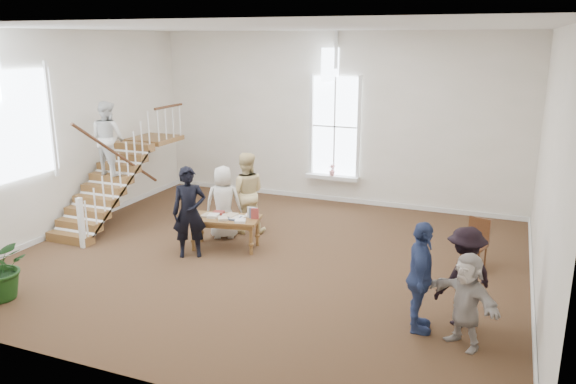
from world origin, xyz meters
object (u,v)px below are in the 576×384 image
at_px(person_yellow, 246,193).
at_px(woman_cluster_c, 466,300).
at_px(library_table, 225,221).
at_px(floor_plant, 0,267).
at_px(woman_cluster_a, 420,277).
at_px(elderly_woman, 224,202).
at_px(side_chair, 476,240).
at_px(police_officer, 189,212).
at_px(woman_cluster_b, 464,277).

distance_m(person_yellow, woman_cluster_c, 6.06).
relative_size(library_table, floor_plant, 1.34).
bearing_deg(woman_cluster_a, elderly_woman, 51.61).
relative_size(woman_cluster_a, side_chair, 1.77).
xyz_separation_m(library_table, woman_cluster_a, (4.34, -1.99, 0.26)).
bearing_deg(elderly_woman, police_officer, 63.94).
bearing_deg(woman_cluster_b, person_yellow, -74.72).
relative_size(woman_cluster_b, woman_cluster_c, 1.12).
height_order(library_table, police_officer, police_officer).
bearing_deg(floor_plant, side_chair, 31.38).
height_order(person_yellow, woman_cluster_c, person_yellow).
distance_m(library_table, police_officer, 0.86).
xyz_separation_m(police_officer, elderly_woman, (0.10, 1.25, -0.12)).
bearing_deg(police_officer, side_chair, -13.66).
distance_m(library_table, person_yellow, 1.15).
bearing_deg(person_yellow, woman_cluster_b, 128.12).
bearing_deg(elderly_woman, woman_cluster_c, 131.14).
bearing_deg(library_table, woman_cluster_a, -35.50).
bearing_deg(police_officer, person_yellow, 47.40).
bearing_deg(library_table, police_officer, -136.06).
height_order(elderly_woman, person_yellow, person_yellow).
distance_m(elderly_woman, woman_cluster_c, 6.07).
bearing_deg(library_table, woman_cluster_b, -28.19).
xyz_separation_m(library_table, elderly_woman, (-0.36, 0.60, 0.21)).
relative_size(elderly_woman, side_chair, 1.67).
relative_size(police_officer, woman_cluster_c, 1.31).
xyz_separation_m(police_officer, floor_plant, (-1.91, -2.91, -0.34)).
relative_size(police_officer, woman_cluster_b, 1.17).
relative_size(person_yellow, side_chair, 1.90).
bearing_deg(woman_cluster_b, floor_plant, -31.44).
xyz_separation_m(woman_cluster_a, floor_plant, (-6.72, -1.57, -0.28)).
xyz_separation_m(woman_cluster_b, side_chair, (0.02, 2.45, -0.25)).
bearing_deg(woman_cluster_b, woman_cluster_a, -10.03).
bearing_deg(elderly_woman, person_yellow, -142.45).
xyz_separation_m(elderly_woman, woman_cluster_a, (4.70, -2.59, 0.05)).
distance_m(elderly_woman, woman_cluster_b, 5.72).
xyz_separation_m(elderly_woman, side_chair, (5.32, 0.31, -0.27)).
bearing_deg(woman_cluster_b, side_chair, -137.40).
bearing_deg(woman_cluster_b, elderly_woman, -68.88).
bearing_deg(woman_cluster_a, side_chair, -21.64).
distance_m(person_yellow, woman_cluster_b, 5.66).
height_order(woman_cluster_a, woman_cluster_b, woman_cluster_a).
xyz_separation_m(woman_cluster_a, woman_cluster_b, (0.60, 0.45, -0.07)).
distance_m(woman_cluster_c, side_chair, 3.11).
bearing_deg(side_chair, elderly_woman, -158.29).
bearing_deg(elderly_woman, library_table, 99.59).
relative_size(elderly_woman, woman_cluster_a, 0.94).
distance_m(woman_cluster_b, floor_plant, 7.59).
relative_size(library_table, police_officer, 0.84).
relative_size(police_officer, woman_cluster_a, 1.08).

